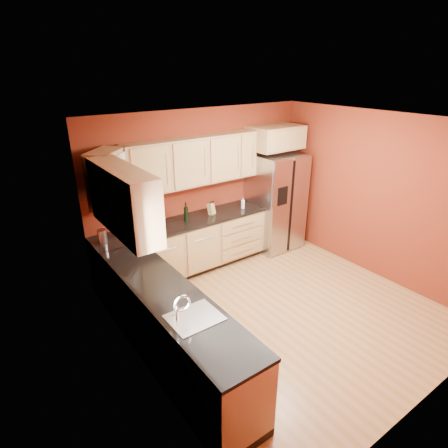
{
  "coord_description": "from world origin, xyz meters",
  "views": [
    {
      "loc": [
        -3.21,
        -3.12,
        3.21
      ],
      "look_at": [
        -0.33,
        0.9,
        1.1
      ],
      "focal_mm": 30.0,
      "sensor_mm": 36.0,
      "label": 1
    }
  ],
  "objects_px": {
    "wine_bottle_a": "(126,227)",
    "soap_dispenser": "(243,203)",
    "canister_left": "(102,237)",
    "refrigerator": "(275,201)",
    "knife_block": "(211,209)"
  },
  "relations": [
    {
      "from": "knife_block",
      "to": "wine_bottle_a",
      "type": "bearing_deg",
      "value": 157.33
    },
    {
      "from": "soap_dispenser",
      "to": "knife_block",
      "type": "bearing_deg",
      "value": 172.1
    },
    {
      "from": "wine_bottle_a",
      "to": "soap_dispenser",
      "type": "height_order",
      "value": "wine_bottle_a"
    },
    {
      "from": "canister_left",
      "to": "wine_bottle_a",
      "type": "height_order",
      "value": "wine_bottle_a"
    },
    {
      "from": "wine_bottle_a",
      "to": "soap_dispenser",
      "type": "bearing_deg",
      "value": -1.79
    },
    {
      "from": "canister_left",
      "to": "soap_dispenser",
      "type": "bearing_deg",
      "value": -1.1
    },
    {
      "from": "refrigerator",
      "to": "canister_left",
      "type": "relative_size",
      "value": 8.58
    },
    {
      "from": "refrigerator",
      "to": "canister_left",
      "type": "xyz_separation_m",
      "value": [
        -3.2,
        0.04,
        0.13
      ]
    },
    {
      "from": "refrigerator",
      "to": "wine_bottle_a",
      "type": "height_order",
      "value": "refrigerator"
    },
    {
      "from": "wine_bottle_a",
      "to": "knife_block",
      "type": "bearing_deg",
      "value": 0.72
    },
    {
      "from": "wine_bottle_a",
      "to": "soap_dispenser",
      "type": "distance_m",
      "value": 2.08
    },
    {
      "from": "canister_left",
      "to": "soap_dispenser",
      "type": "distance_m",
      "value": 2.44
    },
    {
      "from": "refrigerator",
      "to": "soap_dispenser",
      "type": "bearing_deg",
      "value": -179.81
    },
    {
      "from": "canister_left",
      "to": "wine_bottle_a",
      "type": "bearing_deg",
      "value": 2.88
    },
    {
      "from": "canister_left",
      "to": "soap_dispenser",
      "type": "height_order",
      "value": "canister_left"
    }
  ]
}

